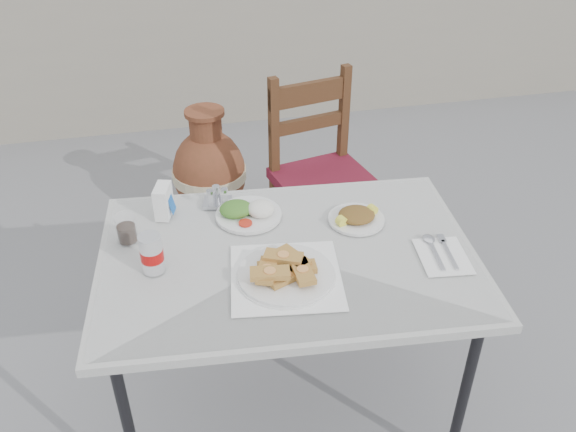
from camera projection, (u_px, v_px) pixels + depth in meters
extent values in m
plane|color=#5E5E60|center=(314.00, 375.00, 2.45)|extent=(80.00, 80.00, 0.00)
cylinder|color=black|center=(463.00, 398.00, 1.93)|extent=(0.03, 0.03, 0.68)
cylinder|color=black|center=(144.00, 291.00, 2.35)|extent=(0.03, 0.03, 0.68)
cylinder|color=black|center=(404.00, 268.00, 2.47)|extent=(0.03, 0.03, 0.68)
cube|color=white|center=(288.00, 258.00, 1.94)|extent=(1.26, 0.90, 0.03)
cube|color=white|center=(288.00, 253.00, 1.93)|extent=(1.21, 0.86, 0.00)
cube|color=white|center=(286.00, 277.00, 1.83)|extent=(0.37, 0.37, 0.00)
cylinder|color=silver|center=(286.00, 274.00, 1.82)|extent=(0.29, 0.29, 0.01)
cylinder|color=silver|center=(286.00, 275.00, 1.83)|extent=(0.30, 0.30, 0.01)
cylinder|color=silver|center=(249.00, 215.00, 2.09)|extent=(0.23, 0.23, 0.01)
ellipsoid|color=white|center=(261.00, 209.00, 2.08)|extent=(0.09, 0.09, 0.05)
ellipsoid|color=#326B1E|center=(236.00, 209.00, 2.08)|extent=(0.11, 0.10, 0.05)
cylinder|color=red|center=(245.00, 223.00, 2.03)|extent=(0.05, 0.05, 0.01)
cylinder|color=silver|center=(356.00, 219.00, 2.07)|extent=(0.19, 0.19, 0.01)
ellipsoid|color=#236E1B|center=(357.00, 215.00, 2.06)|extent=(0.13, 0.12, 0.04)
cylinder|color=yellow|center=(341.00, 221.00, 2.03)|extent=(0.04, 0.04, 0.04)
cylinder|color=yellow|center=(372.00, 210.00, 2.09)|extent=(0.04, 0.04, 0.04)
cylinder|color=white|center=(152.00, 253.00, 1.82)|extent=(0.07, 0.07, 0.13)
cylinder|color=red|center=(152.00, 255.00, 1.83)|extent=(0.07, 0.07, 0.04)
cylinder|color=silver|center=(149.00, 237.00, 1.79)|extent=(0.06, 0.06, 0.00)
cylinder|color=white|center=(126.00, 228.00, 1.95)|extent=(0.07, 0.07, 0.10)
cylinder|color=black|center=(127.00, 233.00, 1.97)|extent=(0.06, 0.06, 0.06)
cube|color=white|center=(163.00, 201.00, 2.07)|extent=(0.07, 0.10, 0.11)
cube|color=blue|center=(172.00, 204.00, 2.08)|extent=(0.03, 0.05, 0.06)
cube|color=silver|center=(217.00, 202.00, 2.16)|extent=(0.11, 0.10, 0.01)
cylinder|color=white|center=(210.00, 198.00, 2.12)|extent=(0.02, 0.02, 0.06)
cylinder|color=white|center=(225.00, 196.00, 2.13)|extent=(0.02, 0.02, 0.06)
cylinder|color=silver|center=(216.00, 192.00, 2.16)|extent=(0.03, 0.03, 0.05)
cube|color=white|center=(443.00, 256.00, 1.91)|extent=(0.17, 0.21, 0.00)
cube|color=silver|center=(436.00, 255.00, 1.90)|extent=(0.03, 0.15, 0.00)
ellipsoid|color=silver|center=(429.00, 238.00, 1.97)|extent=(0.04, 0.05, 0.01)
cube|color=silver|center=(450.00, 254.00, 1.91)|extent=(0.03, 0.15, 0.00)
cube|color=silver|center=(441.00, 238.00, 1.98)|extent=(0.03, 0.05, 0.00)
cube|color=#3D1D10|center=(307.00, 258.00, 2.71)|extent=(0.05, 0.05, 0.45)
cube|color=#3D1D10|center=(376.00, 239.00, 2.84)|extent=(0.05, 0.05, 0.45)
cube|color=#3D1D10|center=(275.00, 217.00, 2.98)|extent=(0.05, 0.05, 0.45)
cube|color=#3D1D10|center=(339.00, 201.00, 3.10)|extent=(0.05, 0.05, 0.45)
cube|color=maroon|center=(326.00, 183.00, 2.77)|extent=(0.49, 0.49, 0.05)
cube|color=#3D1D10|center=(274.00, 131.00, 2.72)|extent=(0.05, 0.05, 0.49)
cube|color=#3D1D10|center=(344.00, 116.00, 2.84)|extent=(0.05, 0.05, 0.49)
cube|color=#3D1D10|center=(310.00, 93.00, 2.69)|extent=(0.39, 0.11, 0.10)
cube|color=#3D1D10|center=(310.00, 123.00, 2.78)|extent=(0.39, 0.11, 0.06)
cylinder|color=brown|center=(213.00, 217.00, 3.31)|extent=(0.29, 0.29, 0.07)
ellipsoid|color=brown|center=(209.00, 173.00, 3.15)|extent=(0.38, 0.38, 0.47)
cylinder|color=#C7B991|center=(209.00, 173.00, 3.15)|extent=(0.38, 0.38, 0.05)
cylinder|color=brown|center=(206.00, 128.00, 3.01)|extent=(0.16, 0.16, 0.14)
cylinder|color=brown|center=(204.00, 112.00, 2.96)|extent=(0.20, 0.20, 0.02)
cube|color=gray|center=(224.00, 35.00, 4.13)|extent=(6.00, 0.25, 1.20)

